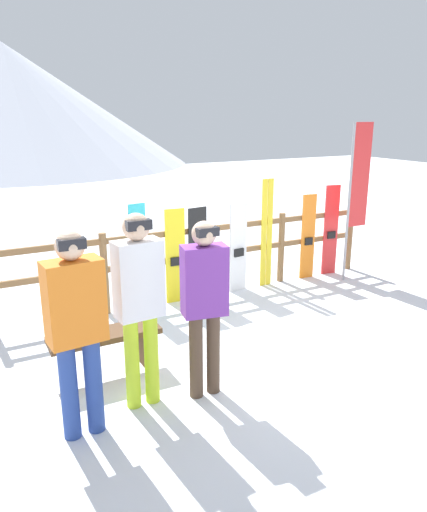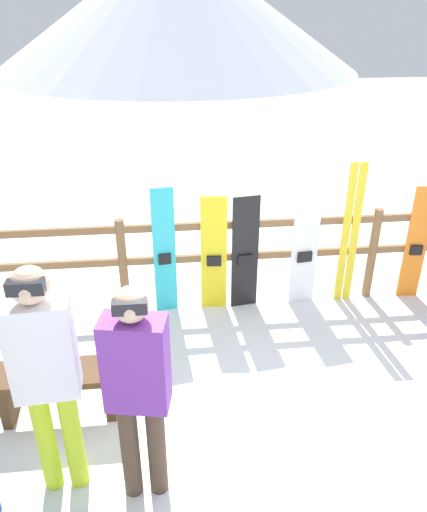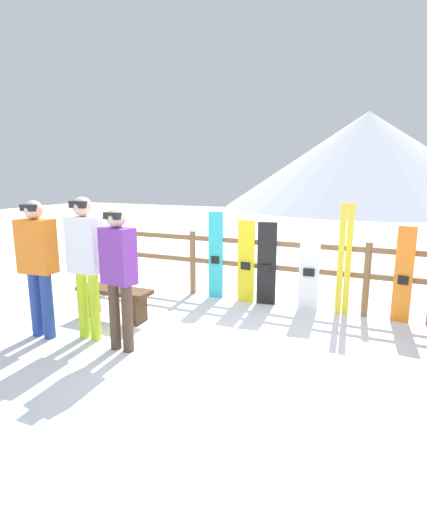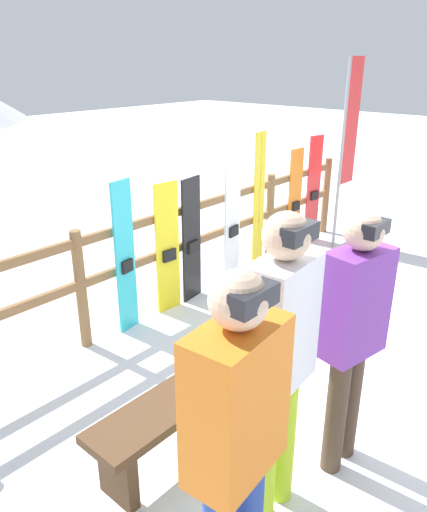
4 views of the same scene
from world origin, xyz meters
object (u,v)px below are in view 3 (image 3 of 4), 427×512
(ski_pair_yellow, at_px, (344,260))
(snowboard_cyan, at_px, (216,256))
(snowboard_white, at_px, (309,268))
(person_purple, at_px, (119,269))
(person_white, at_px, (85,257))
(person_orange, at_px, (38,259))
(snowboard_black_stripe, at_px, (267,264))
(snowboard_yellow, at_px, (246,262))
(bench, at_px, (115,297))
(snowboard_orange, at_px, (403,275))

(ski_pair_yellow, bearing_deg, snowboard_cyan, -179.91)
(snowboard_white, bearing_deg, person_purple, -126.75)
(person_white, distance_m, person_orange, 0.63)
(snowboard_black_stripe, height_order, snowboard_white, same)
(snowboard_cyan, height_order, snowboard_yellow, snowboard_cyan)
(person_white, height_order, snowboard_white, person_white)
(bench, bearing_deg, person_orange, -116.71)
(snowboard_black_stripe, distance_m, snowboard_orange, 2.00)
(snowboard_yellow, bearing_deg, person_white, -120.53)
(person_white, height_order, snowboard_black_stripe, person_white)
(bench, relative_size, ski_pair_yellow, 0.67)
(person_purple, bearing_deg, person_white, 168.72)
(snowboard_white, distance_m, snowboard_orange, 1.32)
(person_purple, distance_m, ski_pair_yellow, 3.31)
(person_white, relative_size, person_orange, 1.03)
(snowboard_black_stripe, bearing_deg, person_orange, -132.94)
(person_orange, height_order, snowboard_cyan, person_orange)
(person_orange, bearing_deg, person_white, 17.92)
(person_orange, bearing_deg, bench, 63.29)
(bench, distance_m, snowboard_cyan, 1.85)
(person_orange, bearing_deg, snowboard_white, 39.63)
(bench, relative_size, snowboard_cyan, 0.77)
(ski_pair_yellow, bearing_deg, bench, -152.77)
(bench, distance_m, ski_pair_yellow, 3.43)
(snowboard_orange, bearing_deg, snowboard_white, -180.00)
(person_white, bearing_deg, person_orange, -162.08)
(ski_pair_yellow, bearing_deg, snowboard_black_stripe, -179.83)
(bench, bearing_deg, snowboard_orange, 22.06)
(person_orange, relative_size, snowboard_white, 1.31)
(snowboard_white, height_order, ski_pair_yellow, ski_pair_yellow)
(person_orange, height_order, ski_pair_yellow, person_orange)
(snowboard_yellow, xyz_separation_m, snowboard_black_stripe, (0.35, -0.00, -0.01))
(snowboard_orange, bearing_deg, snowboard_cyan, 180.00)
(snowboard_cyan, relative_size, snowboard_orange, 1.07)
(snowboard_yellow, height_order, snowboard_black_stripe, snowboard_yellow)
(person_white, bearing_deg, bench, 101.52)
(snowboard_yellow, height_order, snowboard_orange, snowboard_orange)
(person_orange, distance_m, snowboard_cyan, 2.84)
(snowboard_black_stripe, distance_m, snowboard_white, 0.68)
(person_white, relative_size, snowboard_white, 1.35)
(person_orange, xyz_separation_m, snowboard_white, (2.97, 2.46, -0.36))
(snowboard_yellow, xyz_separation_m, ski_pair_yellow, (1.54, 0.00, 0.16))
(person_purple, height_order, snowboard_yellow, person_purple)
(person_purple, bearing_deg, snowboard_black_stripe, 65.26)
(person_purple, xyz_separation_m, snowboard_white, (1.78, 2.38, -0.34))
(person_white, relative_size, snowboard_orange, 1.31)
(person_white, distance_m, snowboard_yellow, 2.66)
(bench, bearing_deg, snowboard_white, 31.70)
(snowboard_yellow, bearing_deg, bench, -133.66)
(snowboard_orange, bearing_deg, bench, -157.94)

